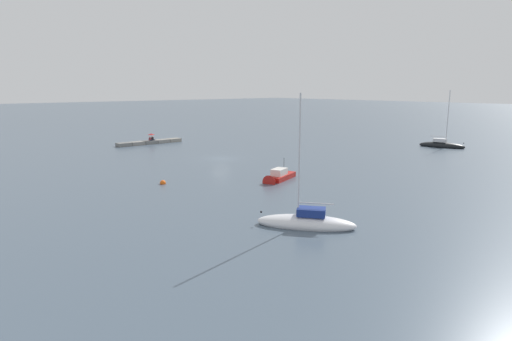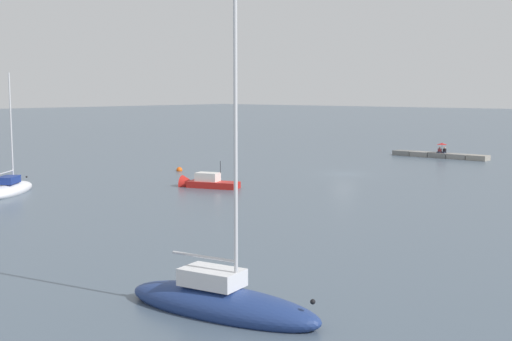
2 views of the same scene
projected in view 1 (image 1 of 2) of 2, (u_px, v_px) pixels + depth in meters
name	position (u px, v px, depth m)	size (l,w,h in m)	color
ground_plane	(221.00, 159.00, 59.15)	(500.00, 500.00, 0.00)	#475666
seawall_pier	(150.00, 142.00, 74.59)	(11.91, 1.69, 0.60)	gray
person_seated_dark_left	(153.00, 139.00, 74.86)	(0.40, 0.61, 0.73)	#1E2333
person_seated_maroon_right	(150.00, 139.00, 74.39)	(0.40, 0.61, 0.73)	#1E2333
umbrella_open_red	(151.00, 134.00, 74.46)	(1.20, 1.20, 1.26)	black
sailboat_black_mid	(442.00, 145.00, 70.39)	(3.78, 7.42, 9.69)	black
sailboat_white_far	(306.00, 222.00, 30.16)	(5.89, 6.86, 9.78)	silver
motorboat_red_near	(278.00, 178.00, 45.20)	(5.26, 3.14, 2.83)	red
mooring_buoy_near	(163.00, 183.00, 43.63)	(0.61, 0.61, 0.61)	#EA5914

